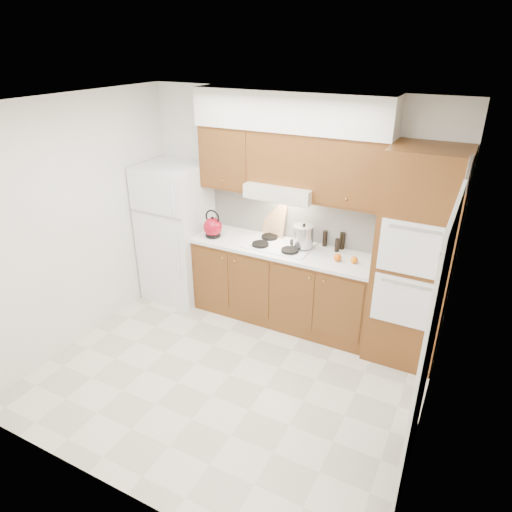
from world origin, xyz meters
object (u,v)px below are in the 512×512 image
at_px(kettle, 213,227).
at_px(oven_cabinet, 414,260).
at_px(fridge, 177,233).
at_px(stock_pot, 303,236).

bearing_deg(kettle, oven_cabinet, 10.76).
relative_size(fridge, kettle, 7.70).
bearing_deg(oven_cabinet, fridge, -179.30).
height_order(oven_cabinet, stock_pot, oven_cabinet).
height_order(fridge, oven_cabinet, oven_cabinet).
bearing_deg(fridge, stock_pot, 4.14).
distance_m(oven_cabinet, stock_pot, 1.20).
xyz_separation_m(fridge, oven_cabinet, (2.85, 0.03, 0.24)).
bearing_deg(stock_pot, kettle, -170.61).
bearing_deg(fridge, kettle, -5.70).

